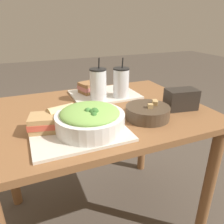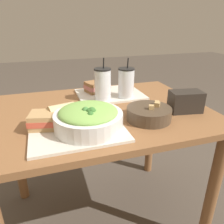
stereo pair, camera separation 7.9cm
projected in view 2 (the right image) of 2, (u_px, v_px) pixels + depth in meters
The scene contains 13 objects.
ground_plane at pixel (103, 216), 1.43m from camera, with size 12.00×12.00×0.00m, color #4C4238.
dining_table at pixel (101, 130), 1.18m from camera, with size 1.11×0.81×0.75m.
tray_near at pixel (78, 131), 0.90m from camera, with size 0.39×0.30×0.01m.
tray_far at pixel (110, 94), 1.34m from camera, with size 0.39×0.30×0.01m.
salad_bowl at pixel (88, 118), 0.89m from camera, with size 0.28×0.28×0.11m.
soup_bowl at pixel (149, 113), 1.01m from camera, with size 0.21×0.21×0.08m.
sandwich_near at pixel (46, 120), 0.91m from camera, with size 0.16×0.13×0.06m.
baguette_near at pixel (63, 112), 0.97m from camera, with size 0.13×0.10×0.08m.
sandwich_far at pixel (97, 87), 1.35m from camera, with size 0.16×0.14×0.06m.
drink_cup_dark at pixel (103, 85), 1.20m from camera, with size 0.09×0.09×0.23m.
drink_cup_red at pixel (126, 84), 1.24m from camera, with size 0.09×0.09×0.23m.
chip_bag at pixel (186, 101), 1.09m from camera, with size 0.17×0.12×0.10m.
napkin_folded at pixel (80, 112), 1.10m from camera, with size 0.20×0.16×0.00m.
Camera 2 is at (-0.26, -1.01, 1.19)m, focal length 35.00 mm.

